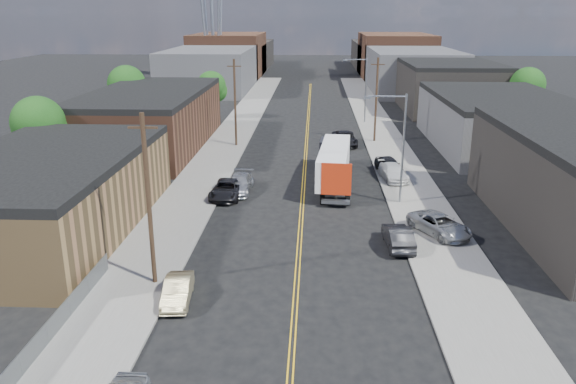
# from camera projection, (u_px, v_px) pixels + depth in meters

# --- Properties ---
(ground) EXTENTS (260.00, 260.00, 0.00)m
(ground) POSITION_uv_depth(u_px,v_px,m) (308.00, 123.00, 79.71)
(ground) COLOR black
(ground) RESTS_ON ground
(centerline) EXTENTS (0.32, 120.00, 0.01)m
(centerline) POSITION_uv_depth(u_px,v_px,m) (306.00, 147.00, 65.45)
(centerline) COLOR gold
(centerline) RESTS_ON ground
(sidewalk_left) EXTENTS (5.00, 140.00, 0.15)m
(sidewalk_left) POSITION_uv_depth(u_px,v_px,m) (225.00, 145.00, 65.85)
(sidewalk_left) COLOR slate
(sidewalk_left) RESTS_ON ground
(sidewalk_right) EXTENTS (5.00, 140.00, 0.15)m
(sidewalk_right) POSITION_uv_depth(u_px,v_px,m) (388.00, 147.00, 65.00)
(sidewalk_right) COLOR slate
(sidewalk_right) RESTS_ON ground
(warehouse_tan) EXTENTS (12.00, 22.00, 5.60)m
(warehouse_tan) POSITION_uv_depth(u_px,v_px,m) (47.00, 193.00, 39.73)
(warehouse_tan) COLOR olive
(warehouse_tan) RESTS_ON ground
(warehouse_brown) EXTENTS (12.00, 26.00, 6.60)m
(warehouse_brown) POSITION_uv_depth(u_px,v_px,m) (149.00, 119.00, 64.29)
(warehouse_brown) COLOR #4F2E1F
(warehouse_brown) RESTS_ON ground
(industrial_right_b) EXTENTS (14.00, 24.00, 6.10)m
(industrial_right_b) POSITION_uv_depth(u_px,v_px,m) (498.00, 121.00, 64.48)
(industrial_right_b) COLOR #3A3A3D
(industrial_right_b) RESTS_ON ground
(industrial_right_c) EXTENTS (14.00, 22.00, 7.60)m
(industrial_right_c) POSITION_uv_depth(u_px,v_px,m) (448.00, 86.00, 88.97)
(industrial_right_c) COLOR black
(industrial_right_c) RESTS_ON ground
(skyline_left_a) EXTENTS (16.00, 30.00, 8.00)m
(skyline_left_a) POSITION_uv_depth(u_px,v_px,m) (211.00, 69.00, 112.65)
(skyline_left_a) COLOR #3A3A3D
(skyline_left_a) RESTS_ON ground
(skyline_right_a) EXTENTS (16.00, 30.00, 8.00)m
(skyline_right_a) POSITION_uv_depth(u_px,v_px,m) (411.00, 70.00, 110.87)
(skyline_right_a) COLOR #3A3A3D
(skyline_right_a) RESTS_ON ground
(skyline_left_b) EXTENTS (16.00, 26.00, 10.00)m
(skyline_left_b) POSITION_uv_depth(u_px,v_px,m) (229.00, 55.00, 136.11)
(skyline_left_b) COLOR #4F2E1F
(skyline_left_b) RESTS_ON ground
(skyline_right_b) EXTENTS (16.00, 26.00, 10.00)m
(skyline_right_b) POSITION_uv_depth(u_px,v_px,m) (395.00, 56.00, 134.33)
(skyline_right_b) COLOR #4F2E1F
(skyline_right_b) RESTS_ON ground
(skyline_left_c) EXTENTS (16.00, 40.00, 7.00)m
(skyline_left_c) POSITION_uv_depth(u_px,v_px,m) (240.00, 55.00, 155.59)
(skyline_left_c) COLOR black
(skyline_left_c) RESTS_ON ground
(skyline_right_c) EXTENTS (16.00, 40.00, 7.00)m
(skyline_right_c) POSITION_uv_depth(u_px,v_px,m) (385.00, 56.00, 153.80)
(skyline_right_c) COLOR black
(skyline_right_c) RESTS_ON ground
(streetlight_near) EXTENTS (3.39, 0.25, 9.00)m
(streetlight_near) POSITION_uv_depth(u_px,v_px,m) (399.00, 140.00, 44.46)
(streetlight_near) COLOR gray
(streetlight_near) RESTS_ON ground
(streetlight_far) EXTENTS (3.39, 0.25, 9.00)m
(streetlight_far) POSITION_uv_depth(u_px,v_px,m) (363.00, 85.00, 77.74)
(streetlight_far) COLOR gray
(streetlight_far) RESTS_ON ground
(utility_pole_left_near) EXTENTS (1.60, 0.26, 10.00)m
(utility_pole_left_near) POSITION_uv_depth(u_px,v_px,m) (149.00, 200.00, 30.97)
(utility_pole_left_near) COLOR black
(utility_pole_left_near) RESTS_ON ground
(utility_pole_left_far) EXTENTS (1.60, 0.26, 10.00)m
(utility_pole_left_far) POSITION_uv_depth(u_px,v_px,m) (235.00, 102.00, 64.24)
(utility_pole_left_far) COLOR black
(utility_pole_left_far) RESTS_ON ground
(utility_pole_right) EXTENTS (1.60, 0.26, 10.00)m
(utility_pole_right) POSITION_uv_depth(u_px,v_px,m) (376.00, 99.00, 66.36)
(utility_pole_right) COLOR black
(utility_pole_right) RESTS_ON ground
(chainlink_fence) EXTENTS (0.05, 16.00, 1.22)m
(chainlink_fence) POSITION_uv_depth(u_px,v_px,m) (47.00, 334.00, 26.31)
(chainlink_fence) COLOR slate
(chainlink_fence) RESTS_ON ground
(tree_left_near) EXTENTS (4.85, 4.76, 7.91)m
(tree_left_near) POSITION_uv_depth(u_px,v_px,m) (39.00, 126.00, 50.67)
(tree_left_near) COLOR black
(tree_left_near) RESTS_ON ground
(tree_left_mid) EXTENTS (5.10, 5.04, 8.37)m
(tree_left_mid) POSITION_uv_depth(u_px,v_px,m) (127.00, 87.00, 74.35)
(tree_left_mid) COLOR black
(tree_left_mid) RESTS_ON ground
(tree_left_far) EXTENTS (4.35, 4.20, 6.97)m
(tree_left_far) POSITION_uv_depth(u_px,v_px,m) (212.00, 88.00, 80.84)
(tree_left_far) COLOR black
(tree_left_far) RESTS_ON ground
(tree_right_far) EXTENTS (4.85, 4.76, 7.91)m
(tree_right_far) POSITION_uv_depth(u_px,v_px,m) (528.00, 87.00, 76.78)
(tree_right_far) COLOR black
(tree_right_far) RESTS_ON ground
(semi_truck) EXTENTS (3.38, 14.30, 3.69)m
(semi_truck) POSITION_uv_depth(u_px,v_px,m) (334.00, 161.00, 51.12)
(semi_truck) COLOR silver
(semi_truck) RESTS_ON ground
(car_left_b) EXTENTS (1.74, 4.05, 1.30)m
(car_left_b) POSITION_uv_depth(u_px,v_px,m) (178.00, 291.00, 30.36)
(car_left_b) COLOR #958961
(car_left_b) RESTS_ON ground
(car_left_c) EXTENTS (2.70, 5.37, 1.46)m
(car_left_c) POSITION_uv_depth(u_px,v_px,m) (227.00, 189.00, 47.45)
(car_left_c) COLOR black
(car_left_c) RESTS_ON ground
(car_left_d) EXTENTS (2.30, 5.25, 1.50)m
(car_left_d) POSITION_uv_depth(u_px,v_px,m) (239.00, 184.00, 48.90)
(car_left_d) COLOR #95979A
(car_left_d) RESTS_ON ground
(car_right_oncoming) EXTENTS (1.80, 4.62, 1.50)m
(car_right_oncoming) POSITION_uv_depth(u_px,v_px,m) (398.00, 237.00, 37.42)
(car_right_oncoming) COLOR black
(car_right_oncoming) RESTS_ON ground
(car_right_lot_a) EXTENTS (4.51, 5.58, 1.41)m
(car_right_lot_a) POSITION_uv_depth(u_px,v_px,m) (440.00, 225.00, 39.22)
(car_right_lot_a) COLOR #9C9FA1
(car_right_lot_a) RESTS_ON sidewalk_right
(car_right_lot_b) EXTENTS (2.69, 5.09, 1.41)m
(car_right_lot_b) POSITION_uv_depth(u_px,v_px,m) (393.00, 172.00, 52.06)
(car_right_lot_b) COLOR silver
(car_right_lot_b) RESTS_ON sidewalk_right
(car_right_lot_c) EXTENTS (2.78, 4.69, 1.50)m
(car_right_lot_c) POSITION_uv_depth(u_px,v_px,m) (389.00, 165.00, 54.35)
(car_right_lot_c) COLOR black
(car_right_lot_c) RESTS_ON sidewalk_right
(car_ahead_truck) EXTENTS (3.03, 5.92, 1.60)m
(car_ahead_truck) POSITION_uv_depth(u_px,v_px,m) (345.00, 139.00, 66.05)
(car_ahead_truck) COLOR black
(car_ahead_truck) RESTS_ON ground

